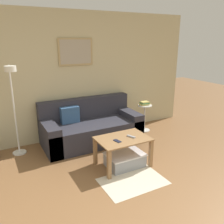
# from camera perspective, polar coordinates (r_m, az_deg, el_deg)

# --- Properties ---
(wall_back) EXTENTS (5.60, 0.09, 2.55)m
(wall_back) POSITION_cam_1_polar(r_m,az_deg,el_deg) (4.90, -10.02, 8.35)
(wall_back) COLOR #C6BC93
(wall_back) RESTS_ON ground_plane
(area_rug) EXTENTS (0.94, 0.63, 0.01)m
(area_rug) POSITION_cam_1_polar(r_m,az_deg,el_deg) (3.66, 5.04, -16.24)
(area_rug) COLOR beige
(area_rug) RESTS_ON ground_plane
(couch) EXTENTS (1.93, 0.88, 0.86)m
(couch) POSITION_cam_1_polar(r_m,az_deg,el_deg) (4.81, -5.14, -3.81)
(couch) COLOR #2D2D38
(couch) RESTS_ON ground_plane
(coffee_table) EXTENTS (0.84, 0.57, 0.49)m
(coffee_table) POSITION_cam_1_polar(r_m,az_deg,el_deg) (3.88, 2.63, -7.66)
(coffee_table) COLOR #997047
(coffee_table) RESTS_ON ground_plane
(storage_bin) EXTENTS (0.61, 0.44, 0.22)m
(storage_bin) POSITION_cam_1_polar(r_m,az_deg,el_deg) (3.98, 3.09, -11.34)
(storage_bin) COLOR gray
(storage_bin) RESTS_ON ground_plane
(floor_lamp) EXTENTS (0.24, 0.43, 1.61)m
(floor_lamp) POSITION_cam_1_polar(r_m,az_deg,el_deg) (4.29, -22.64, 3.04)
(floor_lamp) COLOR white
(floor_lamp) RESTS_ON ground_plane
(side_table) EXTENTS (0.31, 0.31, 0.60)m
(side_table) POSITION_cam_1_polar(r_m,az_deg,el_deg) (5.39, 7.83, -0.84)
(side_table) COLOR silver
(side_table) RESTS_ON ground_plane
(book_stack) EXTENTS (0.22, 0.16, 0.08)m
(book_stack) POSITION_cam_1_polar(r_m,az_deg,el_deg) (5.32, 7.84, 2.10)
(book_stack) COLOR #D8C666
(book_stack) RESTS_ON side_table
(remote_control) EXTENTS (0.10, 0.15, 0.02)m
(remote_control) POSITION_cam_1_polar(r_m,az_deg,el_deg) (3.88, 4.65, -5.89)
(remote_control) COLOR #99999E
(remote_control) RESTS_ON coffee_table
(cell_phone) EXTENTS (0.09, 0.15, 0.01)m
(cell_phone) POSITION_cam_1_polar(r_m,az_deg,el_deg) (3.72, 1.29, -6.97)
(cell_phone) COLOR #1E2338
(cell_phone) RESTS_ON coffee_table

